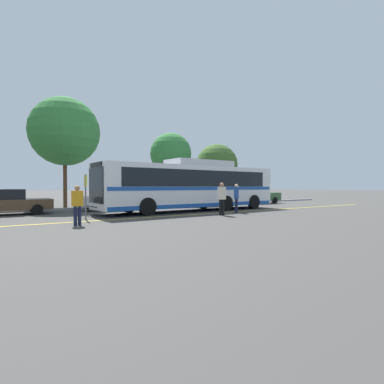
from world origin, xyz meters
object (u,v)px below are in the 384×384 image
object	(u,v)px
transit_bus	(192,185)
parked_car_0	(7,202)
parked_car_3	(257,195)
parked_car_2	(196,197)
tree_1	(65,132)
parked_car_1	(112,199)
pedestrian_1	(77,203)
tree_0	(171,154)
tree_3	(217,165)
pedestrian_0	(222,197)
bus_stop_sign	(86,191)
pedestrian_2	(236,196)

from	to	relation	value
transit_bus	parked_car_0	size ratio (longest dim) A/B	2.89
transit_bus	parked_car_3	xyz separation A→B (m)	(9.82, 3.71, -0.91)
parked_car_2	tree_1	world-z (taller)	tree_1
transit_bus	parked_car_1	size ratio (longest dim) A/B	3.08
tree_1	pedestrian_1	bearing A→B (deg)	-98.22
parked_car_2	parked_car_3	xyz separation A→B (m)	(7.08, 0.14, -0.02)
parked_car_3	tree_0	distance (m)	9.01
transit_bus	tree_3	bearing A→B (deg)	-48.27
parked_car_1	pedestrian_1	size ratio (longest dim) A/B	2.56
tree_1	tree_3	distance (m)	15.39
parked_car_2	parked_car_1	bearing A→B (deg)	93.55
parked_car_0	pedestrian_0	size ratio (longest dim) A/B	2.48
transit_bus	parked_car_1	xyz separation A→B (m)	(-4.19, 3.60, -0.93)
transit_bus	parked_car_2	size ratio (longest dim) A/B	2.65
parked_car_1	tree_0	xyz separation A→B (m)	(7.09, 4.38, 3.91)
bus_stop_sign	tree_0	size ratio (longest dim) A/B	0.33
tree_0	tree_1	world-z (taller)	tree_1
parked_car_2	bus_stop_sign	bearing A→B (deg)	120.53
bus_stop_sign	pedestrian_1	bearing A→B (deg)	155.45
tree_0	parked_car_0	bearing A→B (deg)	-161.21
parked_car_2	tree_1	distance (m)	11.11
transit_bus	tree_0	bearing A→B (deg)	-22.40
parked_car_3	pedestrian_1	size ratio (longest dim) A/B	2.86
parked_car_1	tree_1	world-z (taller)	tree_1
parked_car_3	tree_3	size ratio (longest dim) A/B	0.78
transit_bus	bus_stop_sign	world-z (taller)	transit_bus
parked_car_3	pedestrian_2	bearing A→B (deg)	-53.34
parked_car_1	pedestrian_2	xyz separation A→B (m)	(5.72, -6.20, 0.26)
parked_car_1	parked_car_2	world-z (taller)	parked_car_2
parked_car_1	tree_1	size ratio (longest dim) A/B	0.51
pedestrian_1	tree_3	bearing A→B (deg)	-149.06
parked_car_1	pedestrian_2	bearing A→B (deg)	40.03
parked_car_2	tree_3	world-z (taller)	tree_3
parked_car_0	parked_car_1	bearing A→B (deg)	91.72
parked_car_0	tree_3	world-z (taller)	tree_3
pedestrian_1	parked_car_2	bearing A→B (deg)	-151.31
tree_0	tree_3	bearing A→B (deg)	5.48
transit_bus	pedestrian_0	distance (m)	3.53
parked_car_0	parked_car_3	size ratio (longest dim) A/B	0.96
pedestrian_0	pedestrian_1	distance (m)	7.70
tree_0	tree_1	bearing A→B (deg)	-176.78
tree_0	tree_1	xyz separation A→B (m)	(-9.34, -0.53, 1.03)
pedestrian_2	tree_0	world-z (taller)	tree_0
parked_car_2	pedestrian_1	distance (m)	12.91
tree_3	parked_car_1	bearing A→B (deg)	-159.16
pedestrian_0	pedestrian_2	xyz separation A→B (m)	(1.85, 0.86, -0.04)
parked_car_3	pedestrian_2	size ratio (longest dim) A/B	2.68
parked_car_0	transit_bus	bearing A→B (deg)	71.96
parked_car_1	tree_1	xyz separation A→B (m)	(-2.25, 3.85, 4.93)
tree_1	tree_3	world-z (taller)	tree_1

